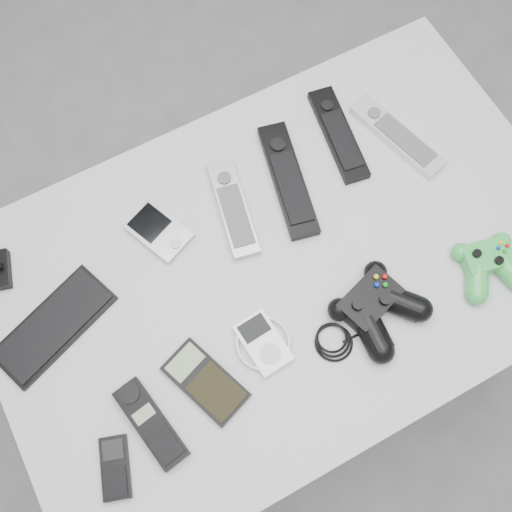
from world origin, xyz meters
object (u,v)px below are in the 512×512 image
remote_silver_b (397,136)px  controller_black (376,306)px  cordless_handset (151,424)px  remote_black_b (338,134)px  controller_green (489,263)px  remote_silver_a (233,208)px  remote_black_a (288,179)px  calculator (205,382)px  pda_keyboard (54,326)px  mobile_phone (115,468)px  pda (159,231)px  desk (283,273)px  mp3_player (263,343)px

remote_silver_b → controller_black: controller_black is taller
remote_silver_b → cordless_handset: size_ratio=1.36×
remote_black_b → cordless_handset: (-0.56, -0.33, 0.00)m
controller_black → controller_green: (0.23, -0.03, -0.00)m
remote_silver_a → cordless_handset: (-0.30, -0.29, 0.00)m
remote_black_a → cordless_handset: same height
remote_silver_b → calculator: bearing=-170.3°
remote_black_a → controller_black: (0.01, -0.30, 0.01)m
pda_keyboard → calculator: size_ratio=1.51×
remote_black_a → calculator: 0.41m
remote_silver_a → mobile_phone: remote_silver_a is taller
calculator → controller_black: size_ratio=0.58×
pda_keyboard → pda: size_ratio=1.94×
cordless_handset → remote_silver_b: bearing=12.6°
desk → pda_keyboard: size_ratio=4.94×
calculator → mp3_player: 0.12m
controller_green → calculator: bearing=-172.7°
desk → remote_black_a: bearing=58.5°
pda → remote_black_a: bearing=-27.0°
desk → remote_silver_a: size_ratio=5.40×
pda → mp3_player: 0.29m
cordless_handset → mp3_player: cordless_handset is taller
remote_silver_a → controller_green: bearing=-30.2°
mp3_player → controller_black: bearing=-15.3°
pda → remote_silver_b: size_ratio=0.53×
remote_black_b → remote_black_a: bearing=-153.5°
mobile_phone → controller_black: controller_black is taller
mp3_player → controller_black: 0.21m
desk → remote_black_b: (0.23, 0.18, 0.07)m
mobile_phone → controller_green: bearing=18.4°
desk → calculator: 0.27m
remote_silver_b → calculator: size_ratio=1.46×
desk → remote_silver_a: bearing=103.9°
remote_black_a → remote_black_b: size_ratio=1.14×
remote_silver_a → controller_green: (0.36, -0.32, 0.01)m
mobile_phone → calculator: mobile_phone is taller
desk → mp3_player: bearing=-132.8°
pda → remote_silver_a: size_ratio=0.56×
remote_black_a → controller_black: bearing=-75.0°
calculator → desk: bearing=9.8°
pda_keyboard → controller_black: 0.57m
remote_silver_a → mp3_player: 0.27m
remote_black_b → desk: bearing=-131.1°
pda_keyboard → cordless_handset: 0.25m
desk → pda: 0.25m
pda → remote_silver_a: remote_silver_a is taller
controller_black → desk: bearing=104.8°
pda → controller_green: bearing=-57.1°
pda → cordless_handset: size_ratio=0.73×
mobile_phone → cordless_handset: cordless_handset is taller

